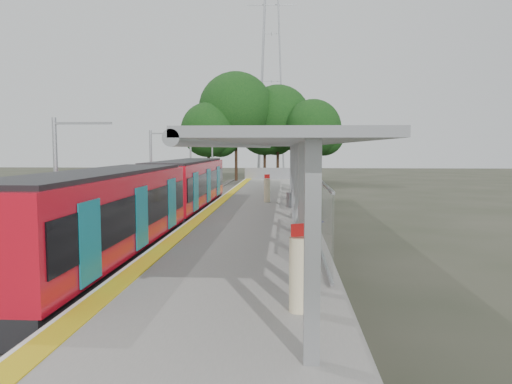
{
  "coord_description": "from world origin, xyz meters",
  "views": [
    {
      "loc": [
        1.6,
        -9.6,
        4.36
      ],
      "look_at": [
        0.16,
        13.71,
        2.3
      ],
      "focal_mm": 35.0,
      "sensor_mm": 36.0,
      "label": 1
    }
  ],
  "objects_px": {
    "bench_mid": "(308,208)",
    "litter_bin": "(290,200)",
    "info_pillar_far": "(267,190)",
    "train": "(157,197)",
    "bench_near": "(311,218)",
    "info_pillar_near": "(299,274)",
    "bench_far": "(297,193)"
  },
  "relations": [
    {
      "from": "litter_bin",
      "to": "bench_mid",
      "type": "bearing_deg",
      "value": -81.19
    },
    {
      "from": "bench_mid",
      "to": "info_pillar_near",
      "type": "relative_size",
      "value": 0.87
    },
    {
      "from": "bench_near",
      "to": "bench_far",
      "type": "height_order",
      "value": "bench_far"
    },
    {
      "from": "info_pillar_far",
      "to": "litter_bin",
      "type": "bearing_deg",
      "value": -76.31
    },
    {
      "from": "bench_near",
      "to": "info_pillar_far",
      "type": "height_order",
      "value": "info_pillar_far"
    },
    {
      "from": "bench_far",
      "to": "litter_bin",
      "type": "xyz_separation_m",
      "value": [
        -0.47,
        -3.43,
        -0.07
      ]
    },
    {
      "from": "info_pillar_near",
      "to": "info_pillar_far",
      "type": "bearing_deg",
      "value": 69.11
    },
    {
      "from": "bench_near",
      "to": "info_pillar_near",
      "type": "bearing_deg",
      "value": -112.04
    },
    {
      "from": "info_pillar_far",
      "to": "bench_near",
      "type": "bearing_deg",
      "value": -93.14
    },
    {
      "from": "info_pillar_far",
      "to": "info_pillar_near",
      "type": "bearing_deg",
      "value": -101.26
    },
    {
      "from": "info_pillar_far",
      "to": "train",
      "type": "bearing_deg",
      "value": -136.95
    },
    {
      "from": "bench_near",
      "to": "litter_bin",
      "type": "height_order",
      "value": "bench_near"
    },
    {
      "from": "info_pillar_near",
      "to": "info_pillar_far",
      "type": "relative_size",
      "value": 1.06
    },
    {
      "from": "info_pillar_near",
      "to": "bench_far",
      "type": "bearing_deg",
      "value": 63.99
    },
    {
      "from": "bench_mid",
      "to": "litter_bin",
      "type": "relative_size",
      "value": 1.91
    },
    {
      "from": "litter_bin",
      "to": "info_pillar_far",
      "type": "bearing_deg",
      "value": 119.05
    },
    {
      "from": "bench_near",
      "to": "bench_mid",
      "type": "distance_m",
      "value": 2.54
    },
    {
      "from": "info_pillar_far",
      "to": "bench_mid",
      "type": "bearing_deg",
      "value": -89.45
    },
    {
      "from": "bench_far",
      "to": "info_pillar_near",
      "type": "xyz_separation_m",
      "value": [
        -0.39,
        -21.74,
        0.3
      ]
    },
    {
      "from": "train",
      "to": "bench_near",
      "type": "distance_m",
      "value": 7.55
    },
    {
      "from": "train",
      "to": "bench_near",
      "type": "bearing_deg",
      "value": -18.95
    },
    {
      "from": "bench_mid",
      "to": "info_pillar_far",
      "type": "height_order",
      "value": "info_pillar_far"
    },
    {
      "from": "train",
      "to": "bench_mid",
      "type": "distance_m",
      "value": 7.12
    },
    {
      "from": "bench_far",
      "to": "info_pillar_far",
      "type": "distance_m",
      "value": 2.1
    },
    {
      "from": "bench_near",
      "to": "info_pillar_far",
      "type": "xyz_separation_m",
      "value": [
        -2.24,
        10.37,
        0.26
      ]
    },
    {
      "from": "info_pillar_far",
      "to": "litter_bin",
      "type": "relative_size",
      "value": 2.07
    },
    {
      "from": "bench_near",
      "to": "litter_bin",
      "type": "relative_size",
      "value": 1.7
    },
    {
      "from": "info_pillar_near",
      "to": "litter_bin",
      "type": "height_order",
      "value": "info_pillar_near"
    },
    {
      "from": "bench_near",
      "to": "info_pillar_near",
      "type": "height_order",
      "value": "info_pillar_near"
    },
    {
      "from": "train",
      "to": "bench_mid",
      "type": "xyz_separation_m",
      "value": [
        7.11,
        0.1,
        -0.48
      ]
    },
    {
      "from": "bench_far",
      "to": "info_pillar_far",
      "type": "bearing_deg",
      "value": -141.76
    },
    {
      "from": "bench_mid",
      "to": "info_pillar_near",
      "type": "distance_m",
      "value": 13.04
    }
  ]
}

